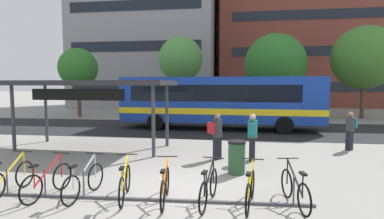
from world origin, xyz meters
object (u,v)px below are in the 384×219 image
Objects in this scene: parked_bicycle_yellow_7 at (250,190)px; parked_bicycle_black_8 at (295,190)px; street_tree_1 at (364,58)px; parked_bicycle_orange_5 at (165,187)px; parked_bicycle_black_6 at (209,188)px; street_tree_2 at (181,59)px; parked_bicycle_red_2 at (48,181)px; transit_shelter at (92,85)px; city_bus at (220,101)px; trash_bin at (237,157)px; street_tree_3 at (275,64)px; parked_bicycle_yellow_4 at (125,184)px; commuter_teal_pack_3 at (252,134)px; parked_bicycle_silver_3 at (84,182)px; street_tree_0 at (78,68)px; commuter_teal_pack_2 at (350,128)px; commuter_red_pack_1 at (216,133)px; parked_bicycle_yellow_1 at (10,179)px.

parked_bicycle_black_8 is at bearing -70.79° from parked_bicycle_yellow_7.
parked_bicycle_orange_5 is at bearing -122.52° from street_tree_1.
parked_bicycle_orange_5 is at bearing 84.41° from parked_bicycle_black_8.
street_tree_2 is at bearing 20.72° from parked_bicycle_black_6.
parked_bicycle_red_2 is at bearing 100.19° from parked_bicycle_yellow_7.
transit_shelter is (-1.43, 5.26, 2.35)m from parked_bicycle_red_2.
parked_bicycle_red_2 is 1.00× the size of parked_bicycle_black_8.
city_bus is 11.58m from parked_bicycle_yellow_7.
city_bus is 9.11m from trash_bin.
street_tree_3 is at bearing -0.05° from parked_bicycle_yellow_7.
parked_bicycle_orange_5 is 1.95m from parked_bicycle_yellow_7.
parked_bicycle_yellow_4 is 1.01m from parked_bicycle_orange_5.
commuter_teal_pack_3 is (1.24, 4.06, 0.60)m from parked_bicycle_black_6.
city_bus is at bearing -10.16° from parked_bicycle_red_2.
parked_bicycle_black_8 is at bearing -82.35° from parked_bicycle_silver_3.
street_tree_0 is at bearing 122.85° from transit_shelter.
parked_bicycle_black_6 is at bearing -78.05° from street_tree_2.
parked_bicycle_yellow_4 is at bearing 98.67° from parked_bicycle_yellow_7.
commuter_teal_pack_2 is 0.23× the size of street_tree_2.
parked_bicycle_orange_5 is at bearing 100.75° from parked_bicycle_black_6.
commuter_teal_pack_2 is (9.41, 6.50, 0.54)m from parked_bicycle_red_2.
city_bus is at bearing 0.81° from parked_bicycle_black_8.
commuter_red_pack_1 is (3.00, 4.10, 0.59)m from parked_bicycle_silver_3.
commuter_teal_pack_2 is (4.51, 6.42, 0.54)m from parked_bicycle_yellow_7.
transit_shelter is at bearing -58.75° from street_tree_0.
parked_bicycle_orange_5 is 1.67× the size of trash_bin.
parked_bicycle_black_8 is 0.29× the size of street_tree_0.
trash_bin is (-0.27, 2.45, 0.13)m from parked_bicycle_yellow_7.
commuter_red_pack_1 is 5.96m from commuter_teal_pack_2.
parked_bicycle_silver_3 is 0.24× the size of street_tree_3.
city_bus is 7.09× the size of parked_bicycle_black_6.
parked_bicycle_yellow_4 is at bearing 82.11° from parked_bicycle_black_8.
parked_bicycle_red_2 is 1.06× the size of commuter_teal_pack_2.
transit_shelter is (-5.19, -6.25, 0.96)m from city_bus.
commuter_teal_pack_2 is at bearing -57.72° from parked_bicycle_yellow_1.
parked_bicycle_orange_5 is 1.01× the size of commuter_teal_pack_3.
parked_bicycle_red_2 is at bearing -6.41° from commuter_teal_pack_2.
city_bus is at bearing 14.98° from parked_bicycle_yellow_7.
street_tree_0 reaches higher than trash_bin.
commuter_teal_pack_3 is at bearing -41.01° from parked_bicycle_silver_3.
parked_bicycle_yellow_4 is 0.24× the size of street_tree_2.
parked_bicycle_red_2 is 5.27m from trash_bin.
commuter_teal_pack_2 is (5.65, -5.02, -0.85)m from city_bus.
trash_bin is at bearing -6.37° from parked_bicycle_black_6.
street_tree_0 is (-13.40, 16.84, 3.76)m from parked_bicycle_yellow_7.
street_tree_3 is (7.14, 19.16, 4.12)m from parked_bicycle_silver_3.
parked_bicycle_yellow_1 is 7.48m from commuter_teal_pack_3.
parked_bicycle_yellow_4 is 3.96m from parked_bicycle_black_8.
street_tree_3 is at bearing 57.47° from transit_shelter.
parked_bicycle_silver_3 is 10.66m from commuter_teal_pack_2.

